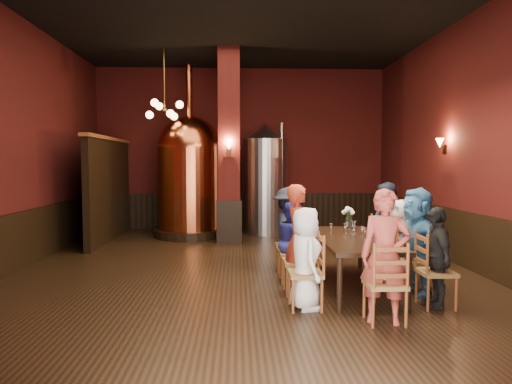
{
  "coord_description": "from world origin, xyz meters",
  "views": [
    {
      "loc": [
        -0.12,
        -7.89,
        1.86
      ],
      "look_at": [
        0.22,
        0.2,
        1.35
      ],
      "focal_mm": 32.0,
      "sensor_mm": 36.0,
      "label": 1
    }
  ],
  "objects_px": {
    "person_1": "(299,239)",
    "person_2": "(293,242)",
    "steel_vessel": "(265,179)",
    "rose_vase": "(349,214)",
    "copper_kettle": "(190,175)",
    "dining_table": "(352,241)",
    "person_0": "(305,258)"
  },
  "relations": [
    {
      "from": "person_1",
      "to": "person_2",
      "type": "relative_size",
      "value": 1.24
    },
    {
      "from": "steel_vessel",
      "to": "rose_vase",
      "type": "xyz_separation_m",
      "value": [
        1.17,
        -4.29,
        -0.45
      ]
    },
    {
      "from": "person_2",
      "to": "rose_vase",
      "type": "xyz_separation_m",
      "value": [
        1.05,
        0.67,
        0.36
      ]
    },
    {
      "from": "person_2",
      "to": "copper_kettle",
      "type": "relative_size",
      "value": 0.29
    },
    {
      "from": "dining_table",
      "to": "steel_vessel",
      "type": "xyz_separation_m",
      "value": [
        -0.98,
        5.29,
        0.75
      ]
    },
    {
      "from": "copper_kettle",
      "to": "rose_vase",
      "type": "distance_m",
      "value": 5.0
    },
    {
      "from": "steel_vessel",
      "to": "rose_vase",
      "type": "distance_m",
      "value": 4.47
    },
    {
      "from": "copper_kettle",
      "to": "person_2",
      "type": "bearing_deg",
      "value": -65.61
    },
    {
      "from": "dining_table",
      "to": "copper_kettle",
      "type": "bearing_deg",
      "value": 120.96
    },
    {
      "from": "dining_table",
      "to": "person_0",
      "type": "xyz_separation_m",
      "value": [
        -0.85,
        -1.0,
        -0.04
      ]
    },
    {
      "from": "person_1",
      "to": "copper_kettle",
      "type": "xyz_separation_m",
      "value": [
        -2.06,
        5.2,
        0.79
      ]
    },
    {
      "from": "dining_table",
      "to": "person_2",
      "type": "distance_m",
      "value": 0.91
    },
    {
      "from": "person_0",
      "to": "steel_vessel",
      "type": "xyz_separation_m",
      "value": [
        -0.12,
        6.29,
        0.79
      ]
    },
    {
      "from": "person_0",
      "to": "rose_vase",
      "type": "xyz_separation_m",
      "value": [
        1.05,
        2.0,
        0.34
      ]
    },
    {
      "from": "dining_table",
      "to": "person_0",
      "type": "bearing_deg",
      "value": -130.36
    },
    {
      "from": "person_2",
      "to": "copper_kettle",
      "type": "bearing_deg",
      "value": 26.1
    },
    {
      "from": "steel_vessel",
      "to": "rose_vase",
      "type": "relative_size",
      "value": 7.76
    },
    {
      "from": "person_2",
      "to": "copper_kettle",
      "type": "distance_m",
      "value": 5.08
    },
    {
      "from": "person_0",
      "to": "copper_kettle",
      "type": "xyz_separation_m",
      "value": [
        -2.06,
        5.87,
        0.92
      ]
    },
    {
      "from": "dining_table",
      "to": "rose_vase",
      "type": "bearing_deg",
      "value": 78.94
    },
    {
      "from": "person_0",
      "to": "copper_kettle",
      "type": "bearing_deg",
      "value": 12.46
    },
    {
      "from": "person_0",
      "to": "rose_vase",
      "type": "bearing_deg",
      "value": -34.57
    },
    {
      "from": "person_0",
      "to": "copper_kettle",
      "type": "distance_m",
      "value": 6.29
    },
    {
      "from": "dining_table",
      "to": "rose_vase",
      "type": "relative_size",
      "value": 6.48
    },
    {
      "from": "dining_table",
      "to": "rose_vase",
      "type": "distance_m",
      "value": 1.06
    },
    {
      "from": "person_2",
      "to": "person_0",
      "type": "bearing_deg",
      "value": -178.42
    },
    {
      "from": "person_1",
      "to": "person_2",
      "type": "distance_m",
      "value": 0.68
    },
    {
      "from": "person_1",
      "to": "rose_vase",
      "type": "height_order",
      "value": "person_1"
    },
    {
      "from": "dining_table",
      "to": "person_0",
      "type": "height_order",
      "value": "person_0"
    },
    {
      "from": "person_0",
      "to": "person_2",
      "type": "distance_m",
      "value": 1.33
    },
    {
      "from": "copper_kettle",
      "to": "steel_vessel",
      "type": "distance_m",
      "value": 1.98
    },
    {
      "from": "steel_vessel",
      "to": "rose_vase",
      "type": "bearing_deg",
      "value": -74.71
    }
  ]
}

